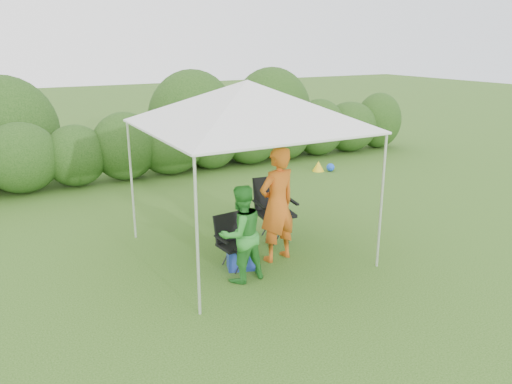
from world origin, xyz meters
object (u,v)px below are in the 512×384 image
man (277,204)px  canopy (247,104)px  woman (241,234)px  chair_left (232,238)px  cooler (241,257)px  chair_right (273,205)px

man → canopy: bearing=-73.7°
canopy → woman: bearing=-123.2°
canopy → man: 1.63m
chair_left → cooler: (0.08, -0.14, -0.29)m
woman → canopy: bearing=-130.2°
woman → chair_left: bearing=-107.4°
man → cooler: bearing=-7.6°
chair_left → cooler: chair_left is taller
chair_right → canopy: bearing=-146.8°
canopy → man: canopy is taller
canopy → chair_left: bearing=-140.9°
chair_right → chair_left: bearing=-140.7°
woman → cooler: (0.17, 0.35, -0.54)m
canopy → cooler: 2.38m
man → cooler: man is taller
chair_right → chair_left: 1.39m
chair_right → woman: size_ratio=0.75×
woman → cooler: size_ratio=2.88×
chair_left → man: bearing=-13.9°
man → woman: 0.94m
canopy → cooler: size_ratio=6.13×
canopy → woman: (-0.58, -0.89, -1.74)m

